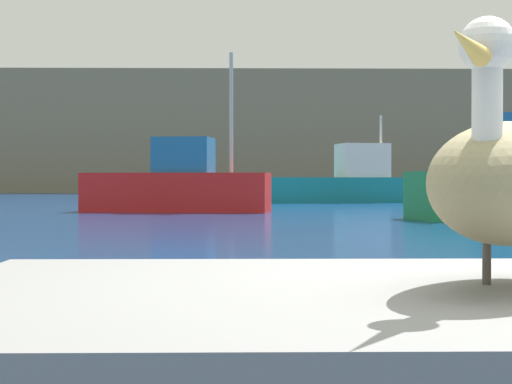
% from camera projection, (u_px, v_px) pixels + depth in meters
% --- Properties ---
extents(hillside_backdrop, '(140.00, 13.51, 9.69)m').
position_uv_depth(hillside_backdrop, '(254.00, 135.00, 74.93)').
color(hillside_backdrop, '#7F755B').
rests_on(hillside_backdrop, ground).
extents(pelican, '(0.90, 1.23, 0.84)m').
position_uv_depth(pelican, '(509.00, 179.00, 2.89)').
color(pelican, '#938860').
rests_on(pelican, pier_dock).
extents(fishing_boat_red, '(6.11, 2.73, 5.07)m').
position_uv_depth(fishing_boat_red, '(178.00, 185.00, 28.19)').
color(fishing_boat_red, red).
rests_on(fishing_boat_red, ground).
extents(fishing_boat_teal, '(7.23, 3.39, 4.01)m').
position_uv_depth(fishing_boat_teal, '(344.00, 182.00, 40.19)').
color(fishing_boat_teal, teal).
rests_on(fishing_boat_teal, ground).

